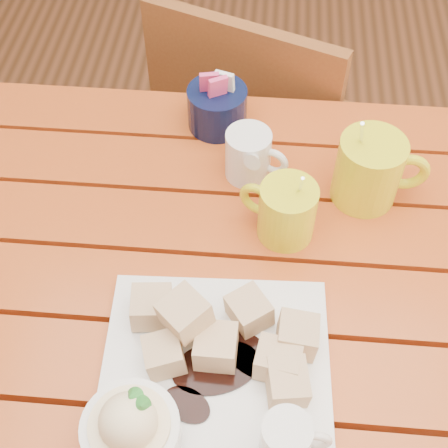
# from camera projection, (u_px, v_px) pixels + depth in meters

# --- Properties ---
(table) EXTENTS (1.20, 0.79, 0.75)m
(table) POSITION_uv_depth(u_px,v_px,m) (234.00, 330.00, 0.92)
(table) COLOR #A84015
(table) RESTS_ON ground
(dessert_plate) EXTENTS (0.29, 0.29, 0.11)m
(dessert_plate) POSITION_uv_depth(u_px,v_px,m) (199.00, 387.00, 0.72)
(dessert_plate) COLOR white
(dessert_plate) RESTS_ON table
(coffee_mug_left) EXTENTS (0.11, 0.08, 0.13)m
(coffee_mug_left) POSITION_uv_depth(u_px,v_px,m) (285.00, 210.00, 0.86)
(coffee_mug_left) COLOR yellow
(coffee_mug_left) RESTS_ON table
(coffee_mug_right) EXTENTS (0.14, 0.10, 0.16)m
(coffee_mug_right) POSITION_uv_depth(u_px,v_px,m) (371.00, 170.00, 0.90)
(coffee_mug_right) COLOR yellow
(coffee_mug_right) RESTS_ON table
(cream_pitcher) EXTENTS (0.10, 0.09, 0.08)m
(cream_pitcher) POSITION_uv_depth(u_px,v_px,m) (250.00, 154.00, 0.93)
(cream_pitcher) COLOR white
(cream_pitcher) RESTS_ON table
(sugar_caddy) EXTENTS (0.10, 0.10, 0.11)m
(sugar_caddy) POSITION_uv_depth(u_px,v_px,m) (217.00, 107.00, 1.01)
(sugar_caddy) COLOR #0B1233
(sugar_caddy) RESTS_ON table
(chair_far) EXTENTS (0.51, 0.51, 0.83)m
(chair_far) POSITION_uv_depth(u_px,v_px,m) (257.00, 140.00, 1.42)
(chair_far) COLOR brown
(chair_far) RESTS_ON ground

